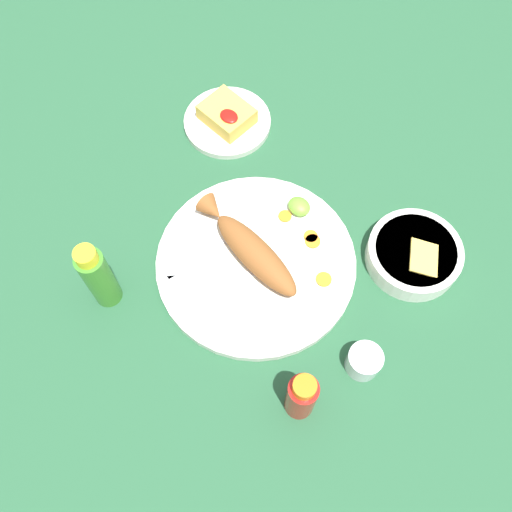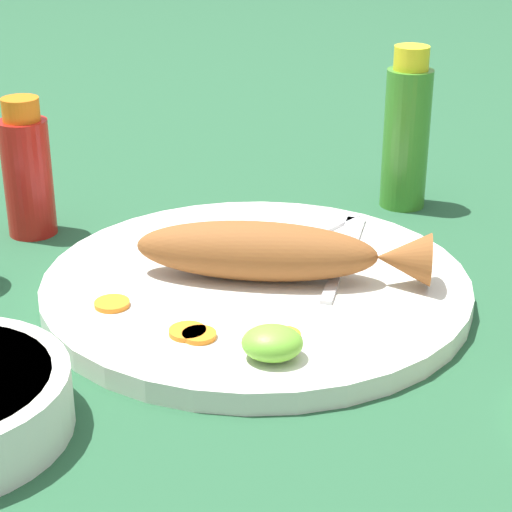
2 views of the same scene
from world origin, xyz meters
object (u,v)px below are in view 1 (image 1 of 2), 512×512
at_px(fried_fish, 250,249).
at_px(fork_far, 204,253).
at_px(hot_sauce_bottle_green, 98,277).
at_px(salt_cup, 364,362).
at_px(guacamole_bowl, 414,254).
at_px(main_plate, 256,263).
at_px(hot_sauce_bottle_red, 301,396).
at_px(side_plate_fries, 227,122).
at_px(fork_near, 207,277).

relative_size(fried_fish, fork_far, 1.35).
distance_m(hot_sauce_bottle_green, salt_cup, 0.46).
distance_m(fried_fish, hot_sauce_bottle_green, 0.26).
height_order(fork_far, salt_cup, salt_cup).
relative_size(fork_far, guacamole_bowl, 1.09).
distance_m(main_plate, salt_cup, 0.26).
xyz_separation_m(fried_fish, fork_far, (-0.06, -0.06, -0.02)).
distance_m(fried_fish, hot_sauce_bottle_red, 0.28).
relative_size(main_plate, hot_sauce_bottle_green, 2.14).
bearing_deg(salt_cup, fried_fish, 177.84).
bearing_deg(side_plate_fries, guacamole_bowl, 2.07).
bearing_deg(main_plate, fork_near, -114.62).
distance_m(fork_far, hot_sauce_bottle_green, 0.19).
relative_size(salt_cup, guacamole_bowl, 0.34).
bearing_deg(salt_cup, fork_near, -165.69).
distance_m(hot_sauce_bottle_red, salt_cup, 0.13).
bearing_deg(hot_sauce_bottle_red, side_plate_fries, 146.95).
bearing_deg(fried_fish, hot_sauce_bottle_red, -24.01).
height_order(fried_fish, hot_sauce_bottle_green, hot_sauce_bottle_green).
bearing_deg(hot_sauce_bottle_green, fried_fish, 60.18).
bearing_deg(hot_sauce_bottle_red, fork_far, 165.84).
bearing_deg(fried_fish, fork_far, -132.32).
xyz_separation_m(hot_sauce_bottle_red, hot_sauce_bottle_green, (-0.37, -0.09, 0.02)).
relative_size(hot_sauce_bottle_red, side_plate_fries, 0.76).
distance_m(fork_near, hot_sauce_bottle_green, 0.19).
xyz_separation_m(fried_fish, guacamole_bowl, (0.21, 0.21, -0.02)).
relative_size(hot_sauce_bottle_green, side_plate_fries, 0.94).
bearing_deg(side_plate_fries, fork_far, -52.06).
bearing_deg(fried_fish, hot_sauce_bottle_green, -115.07).
bearing_deg(side_plate_fries, fork_near, -50.08).
relative_size(fork_near, side_plate_fries, 0.84).
bearing_deg(hot_sauce_bottle_green, fork_near, 52.59).
xyz_separation_m(fork_near, guacamole_bowl, (0.24, 0.29, 0.00)).
bearing_deg(salt_cup, hot_sauce_bottle_red, -104.21).
relative_size(fried_fish, salt_cup, 4.30).
xyz_separation_m(main_plate, hot_sauce_bottle_red, (0.23, -0.13, 0.05)).
xyz_separation_m(fork_near, hot_sauce_bottle_red, (0.27, -0.05, 0.04)).
height_order(main_plate, hot_sauce_bottle_red, hot_sauce_bottle_red).
bearing_deg(main_plate, hot_sauce_bottle_green, -123.01).
distance_m(fork_far, guacamole_bowl, 0.38).
bearing_deg(side_plate_fries, main_plate, -35.30).
bearing_deg(guacamole_bowl, hot_sauce_bottle_green, -128.39).
distance_m(main_plate, guacamole_bowl, 0.29).
distance_m(fork_far, side_plate_fries, 0.31).
xyz_separation_m(hot_sauce_bottle_red, side_plate_fries, (-0.50, 0.32, -0.06)).
height_order(fork_far, hot_sauce_bottle_red, hot_sauce_bottle_red).
bearing_deg(fork_near, fork_far, -87.07).
bearing_deg(fried_fish, salt_cup, 2.59).
height_order(salt_cup, side_plate_fries, salt_cup).
bearing_deg(hot_sauce_bottle_green, hot_sauce_bottle_red, 14.03).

